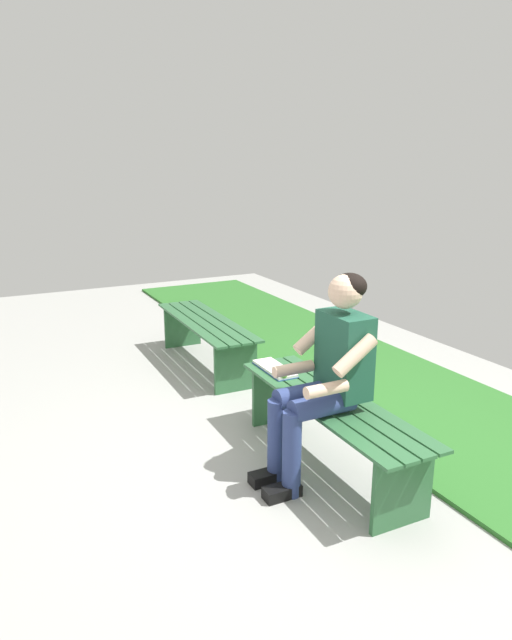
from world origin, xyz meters
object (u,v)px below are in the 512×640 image
(person_seated, at_px, (327,370))
(book_open, at_px, (275,369))
(bench_near, at_px, (329,416))
(apple, at_px, (283,374))
(bench_far, at_px, (206,332))

(person_seated, height_order, book_open, person_seated)
(bench_near, xyz_separation_m, apple, (0.43, 0.10, 0.15))
(bench_near, xyz_separation_m, person_seated, (-0.10, 0.10, 0.35))
(bench_near, height_order, apple, apple)
(bench_near, relative_size, person_seated, 1.32)
(apple, bearing_deg, bench_far, -3.36)
(book_open, bearing_deg, bench_far, -1.50)
(person_seated, distance_m, apple, 0.56)
(bench_far, height_order, person_seated, person_seated)
(bench_near, height_order, book_open, book_open)
(bench_far, height_order, apple, apple)
(bench_far, height_order, book_open, book_open)
(bench_near, bearing_deg, person_seated, 133.97)
(bench_far, distance_m, book_open, 1.45)
(person_seated, bearing_deg, apple, -0.58)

